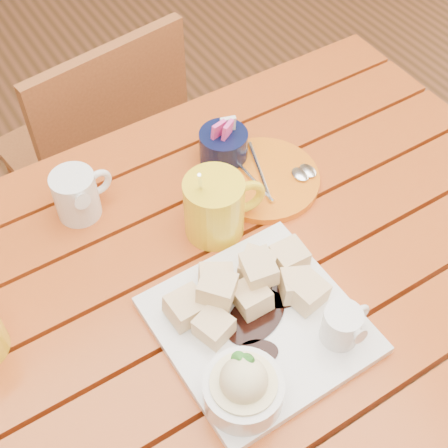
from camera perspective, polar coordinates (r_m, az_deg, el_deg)
ground at (r=1.66m, az=-0.10°, el=-19.66°), size 5.00×5.00×0.00m
table at (r=1.07m, az=-0.14°, el=-8.21°), size 1.20×0.79×0.75m
dessert_plate at (r=0.90m, az=3.08°, el=-9.70°), size 0.28×0.28×0.11m
coffee_mug_right at (r=1.00m, az=-0.74°, el=1.66°), size 0.14×0.10×0.16m
cream_pitcher at (r=1.05m, az=-13.27°, el=2.68°), size 0.11×0.09×0.09m
sugar_caddy at (r=1.12m, az=-0.04°, el=7.12°), size 0.09×0.09×0.10m
orange_saucer at (r=1.11m, az=3.69°, el=4.17°), size 0.20×0.20×0.02m
chair_far at (r=1.61m, az=-11.05°, el=6.53°), size 0.43×0.43×0.81m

